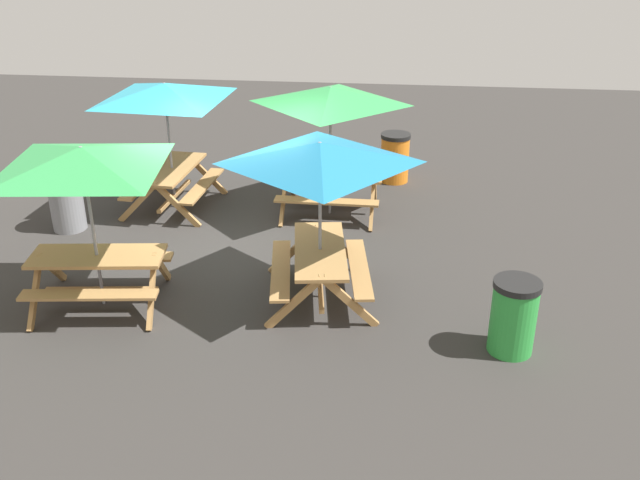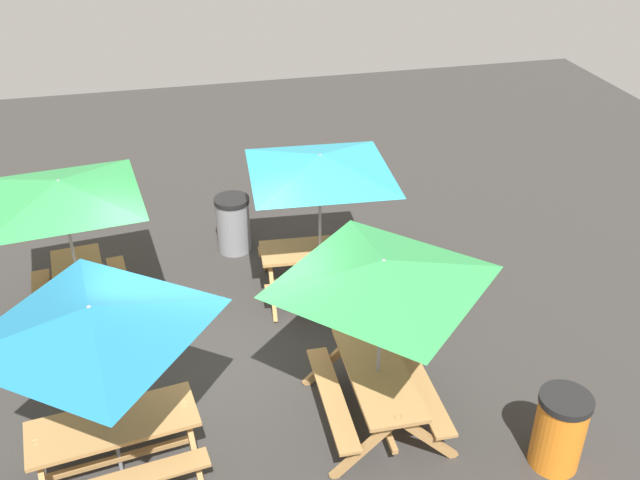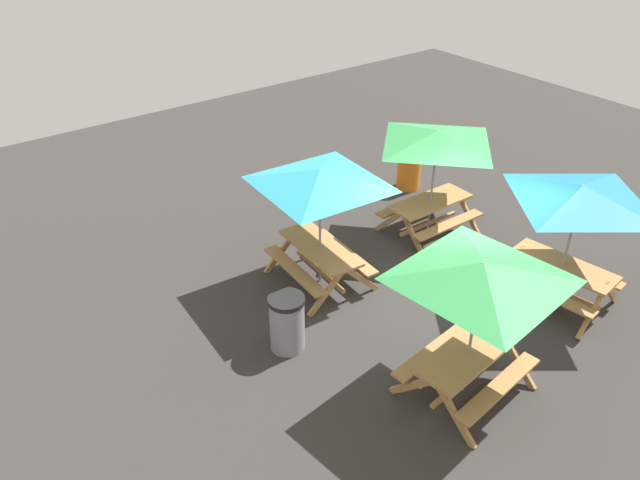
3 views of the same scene
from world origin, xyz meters
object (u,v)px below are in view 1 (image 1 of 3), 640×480
picnic_table_1 (166,101)px  trash_bin_green (513,316)px  trash_bin_gray (67,202)px  picnic_table_0 (331,105)px  picnic_table_3 (84,170)px  trash_bin_orange (395,157)px  picnic_table_2 (320,165)px

picnic_table_1 → trash_bin_green: 7.03m
trash_bin_gray → trash_bin_green: same height
picnic_table_0 → trash_bin_gray: size_ratio=2.38×
picnic_table_3 → trash_bin_orange: (-5.32, 3.97, -1.49)m
picnic_table_3 → trash_bin_orange: picnic_table_3 is taller
trash_bin_gray → trash_bin_orange: bearing=118.1°
trash_bin_orange → trash_bin_green: size_ratio=1.00×
picnic_table_0 → picnic_table_2: bearing=-86.2°
picnic_table_1 → trash_bin_orange: size_ratio=2.88×
picnic_table_2 → trash_bin_green: bearing=59.0°
picnic_table_3 → trash_bin_green: picnic_table_3 is taller
picnic_table_3 → trash_bin_orange: bearing=46.3°
picnic_table_0 → picnic_table_3: 4.55m
picnic_table_2 → trash_bin_gray: 5.13m
trash_bin_gray → picnic_table_2: bearing=67.7°
trash_bin_orange → trash_bin_gray: same height
picnic_table_3 → trash_bin_green: bearing=-12.6°
trash_bin_orange → trash_bin_gray: 6.25m
trash_bin_orange → trash_bin_green: bearing=14.7°
picnic_table_2 → trash_bin_orange: size_ratio=2.38×
picnic_table_0 → trash_bin_green: picnic_table_0 is taller
trash_bin_orange → trash_bin_green: same height
trash_bin_gray → picnic_table_3: bearing=32.9°
picnic_table_0 → picnic_table_1: 2.87m
picnic_table_3 → trash_bin_gray: bearing=116.0°
trash_bin_orange → trash_bin_gray: size_ratio=1.00×
picnic_table_2 → trash_bin_orange: bearing=160.5°
picnic_table_3 → trash_bin_gray: size_ratio=2.87×
picnic_table_1 → trash_bin_green: picnic_table_1 is taller
picnic_table_3 → trash_bin_gray: picnic_table_3 is taller
picnic_table_2 → trash_bin_orange: 5.13m
picnic_table_2 → trash_bin_green: 3.11m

